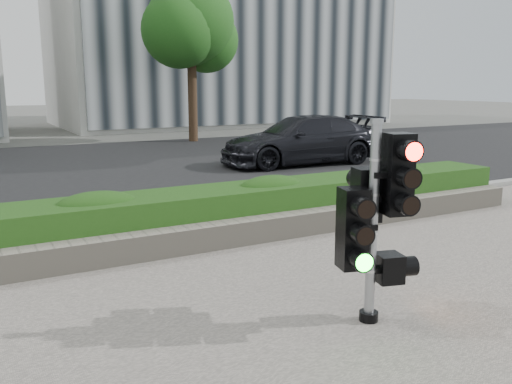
# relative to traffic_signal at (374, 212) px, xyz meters

# --- Properties ---
(ground) EXTENTS (120.00, 120.00, 0.00)m
(ground) POSITION_rel_traffic_signal_xyz_m (-0.56, 0.93, -1.09)
(ground) COLOR #51514C
(ground) RESTS_ON ground
(road) EXTENTS (60.00, 13.00, 0.02)m
(road) POSITION_rel_traffic_signal_xyz_m (-0.56, 10.93, -1.08)
(road) COLOR black
(road) RESTS_ON ground
(curb) EXTENTS (60.00, 0.25, 0.12)m
(curb) POSITION_rel_traffic_signal_xyz_m (-0.56, 4.08, -1.03)
(curb) COLOR gray
(curb) RESTS_ON ground
(stone_wall) EXTENTS (12.00, 0.32, 0.34)m
(stone_wall) POSITION_rel_traffic_signal_xyz_m (-0.56, 2.83, -0.89)
(stone_wall) COLOR gray
(stone_wall) RESTS_ON sidewalk
(hedge) EXTENTS (12.00, 1.00, 0.68)m
(hedge) POSITION_rel_traffic_signal_xyz_m (-0.56, 3.48, -0.72)
(hedge) COLOR #397122
(hedge) RESTS_ON sidewalk
(building_right) EXTENTS (18.00, 10.00, 12.00)m
(building_right) POSITION_rel_traffic_signal_xyz_m (10.44, 25.93, 4.91)
(building_right) COLOR #B7B7B2
(building_right) RESTS_ON ground
(tree_right) EXTENTS (4.10, 3.58, 6.53)m
(tree_right) POSITION_rel_traffic_signal_xyz_m (4.92, 16.49, 3.40)
(tree_right) COLOR black
(tree_right) RESTS_ON ground
(traffic_signal) EXTENTS (0.70, 0.57, 1.91)m
(traffic_signal) POSITION_rel_traffic_signal_xyz_m (0.00, 0.00, 0.00)
(traffic_signal) COLOR black
(traffic_signal) RESTS_ON sidewalk
(car_dark) EXTENTS (4.79, 2.16, 1.36)m
(car_dark) POSITION_rel_traffic_signal_xyz_m (5.19, 9.06, -0.39)
(car_dark) COLOR black
(car_dark) RESTS_ON road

